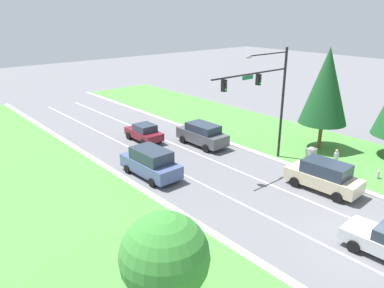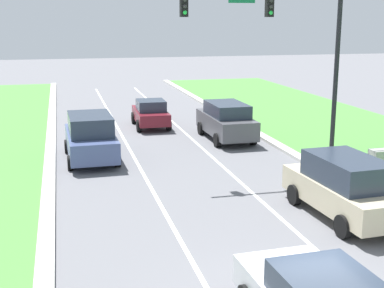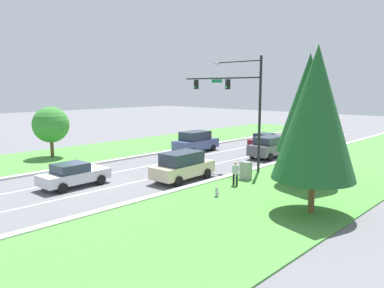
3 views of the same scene
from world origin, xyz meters
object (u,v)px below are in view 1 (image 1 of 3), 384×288
object	(u,v)px
pedestrian	(336,159)
oak_near_left_tree	(165,257)
traffic_signal_mast	(266,91)
conifer_far_right_tree	(326,86)
slate_blue_suv	(151,162)
champagne_suv	(324,176)
graphite_suv	(202,134)
burgundy_sedan	(144,133)
fire_hydrant	(378,175)
utility_cabinet	(311,156)

from	to	relation	value
pedestrian	oak_near_left_tree	world-z (taller)	oak_near_left_tree
traffic_signal_mast	conifer_far_right_tree	world-z (taller)	traffic_signal_mast
slate_blue_suv	pedestrian	world-z (taller)	slate_blue_suv
champagne_suv	traffic_signal_mast	bearing A→B (deg)	82.13
conifer_far_right_tree	pedestrian	bearing A→B (deg)	-133.95
graphite_suv	conifer_far_right_tree	bearing A→B (deg)	-45.65
traffic_signal_mast	burgundy_sedan	size ratio (longest dim) A/B	2.15
slate_blue_suv	fire_hydrant	world-z (taller)	slate_blue_suv
utility_cabinet	fire_hydrant	size ratio (longest dim) A/B	1.93
traffic_signal_mast	champagne_suv	xyz separation A→B (m)	(-0.48, -5.73, -4.85)
graphite_suv	utility_cabinet	bearing A→B (deg)	-68.90
graphite_suv	pedestrian	distance (m)	11.48
oak_near_left_tree	champagne_suv	bearing A→B (deg)	9.06
utility_cabinet	fire_hydrant	bearing A→B (deg)	-74.77
fire_hydrant	conifer_far_right_tree	distance (m)	8.59
traffic_signal_mast	utility_cabinet	bearing A→B (deg)	-43.04
graphite_suv	fire_hydrant	bearing A→B (deg)	-71.13
burgundy_sedan	conifer_far_right_tree	distance (m)	16.54
fire_hydrant	oak_near_left_tree	size ratio (longest dim) A/B	0.14
traffic_signal_mast	oak_near_left_tree	size ratio (longest dim) A/B	1.85
oak_near_left_tree	pedestrian	bearing A→B (deg)	11.02
fire_hydrant	graphite_suv	bearing A→B (deg)	109.55
fire_hydrant	oak_near_left_tree	distance (m)	19.86
slate_blue_suv	pedestrian	bearing A→B (deg)	-37.39
slate_blue_suv	oak_near_left_tree	bearing A→B (deg)	-123.56
burgundy_sedan	utility_cabinet	distance (m)	14.95
traffic_signal_mast	utility_cabinet	size ratio (longest dim) A/B	6.63
champagne_suv	utility_cabinet	distance (m)	4.54
slate_blue_suv	utility_cabinet	xyz separation A→B (m)	(10.89, -6.38, -0.40)
pedestrian	oak_near_left_tree	size ratio (longest dim) A/B	0.35
graphite_suv	conifer_far_right_tree	world-z (taller)	conifer_far_right_tree
utility_cabinet	conifer_far_right_tree	distance (m)	6.39
graphite_suv	conifer_far_right_tree	xyz separation A→B (m)	(7.33, -7.32, 4.53)
graphite_suv	fire_hydrant	distance (m)	14.52
traffic_signal_mast	conifer_far_right_tree	bearing A→B (deg)	-9.00
champagne_suv	oak_near_left_tree	world-z (taller)	oak_near_left_tree
graphite_suv	oak_near_left_tree	xyz separation A→B (m)	(-14.80, -14.41, 2.10)
champagne_suv	conifer_far_right_tree	xyz separation A→B (m)	(7.05, 4.69, 4.53)
champagne_suv	burgundy_sedan	size ratio (longest dim) A/B	1.22
utility_cabinet	fire_hydrant	world-z (taller)	utility_cabinet
champagne_suv	oak_near_left_tree	bearing A→B (deg)	-174.04
oak_near_left_tree	fire_hydrant	bearing A→B (deg)	2.17
champagne_suv	slate_blue_suv	size ratio (longest dim) A/B	0.99
slate_blue_suv	fire_hydrant	bearing A→B (deg)	-43.92
champagne_suv	burgundy_sedan	world-z (taller)	champagne_suv
slate_blue_suv	traffic_signal_mast	bearing A→B (deg)	-26.42
conifer_far_right_tree	slate_blue_suv	bearing A→B (deg)	161.86
traffic_signal_mast	graphite_suv	size ratio (longest dim) A/B	1.77
slate_blue_suv	utility_cabinet	world-z (taller)	slate_blue_suv
burgundy_sedan	fire_hydrant	size ratio (longest dim) A/B	5.97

